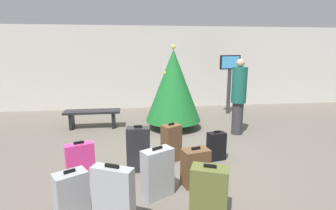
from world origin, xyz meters
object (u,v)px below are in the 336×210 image
at_px(waiting_bench, 93,115).
at_px(suitcase_8, 209,191).
at_px(holiday_tree, 173,86).
at_px(suitcase_5, 171,143).
at_px(suitcase_3, 80,161).
at_px(suitcase_4, 71,194).
at_px(suitcase_6, 216,146).
at_px(suitcase_0, 158,173).
at_px(suitcase_2, 139,149).
at_px(suitcase_7, 195,167).
at_px(flight_info_kiosk, 230,75).
at_px(suitcase_1, 113,198).
at_px(traveller_0, 239,95).

height_order(waiting_bench, suitcase_8, suitcase_8).
distance_m(holiday_tree, suitcase_5, 2.25).
bearing_deg(holiday_tree, suitcase_3, -126.84).
relative_size(suitcase_4, suitcase_6, 1.08).
bearing_deg(suitcase_0, suitcase_2, 106.25).
relative_size(holiday_tree, suitcase_6, 3.81).
relative_size(suitcase_3, suitcase_8, 0.94).
distance_m(suitcase_3, suitcase_7, 1.87).
relative_size(flight_info_kiosk, suitcase_4, 3.04).
xyz_separation_m(waiting_bench, suitcase_0, (1.41, -3.56, -0.00)).
bearing_deg(suitcase_8, flight_info_kiosk, 67.26).
bearing_deg(suitcase_3, suitcase_5, 17.58).
bearing_deg(suitcase_1, suitcase_2, 77.56).
bearing_deg(suitcase_5, suitcase_4, -135.38).
xyz_separation_m(suitcase_2, suitcase_8, (0.86, -1.36, -0.07)).
relative_size(suitcase_6, suitcase_7, 0.92).
relative_size(suitcase_1, suitcase_4, 1.31).
height_order(flight_info_kiosk, suitcase_1, flight_info_kiosk).
xyz_separation_m(traveller_0, suitcase_4, (-3.36, -2.85, -0.69)).
relative_size(traveller_0, suitcase_4, 2.99).
height_order(suitcase_0, suitcase_5, suitcase_0).
distance_m(traveller_0, suitcase_4, 4.46).
distance_m(waiting_bench, suitcase_2, 2.95).
height_order(suitcase_0, suitcase_1, suitcase_1).
xyz_separation_m(suitcase_0, suitcase_5, (0.37, 1.19, -0.01)).
bearing_deg(suitcase_0, suitcase_4, -165.57).
xyz_separation_m(waiting_bench, suitcase_7, (2.02, -3.32, -0.07)).
distance_m(holiday_tree, suitcase_6, 2.37).
xyz_separation_m(suitcase_4, suitcase_6, (2.36, 1.42, -0.02)).
bearing_deg(suitcase_4, suitcase_2, 52.43).
xyz_separation_m(suitcase_1, suitcase_2, (0.33, 1.48, 0.00)).
distance_m(traveller_0, suitcase_2, 3.07).
relative_size(holiday_tree, suitcase_4, 3.54).
height_order(flight_info_kiosk, suitcase_3, flight_info_kiosk).
relative_size(suitcase_0, suitcase_7, 1.21).
distance_m(suitcase_2, suitcase_8, 1.61).
bearing_deg(flight_info_kiosk, suitcase_1, -122.41).
distance_m(waiting_bench, suitcase_1, 4.27).
bearing_deg(suitcase_4, traveller_0, 40.30).
height_order(suitcase_1, suitcase_6, suitcase_1).
height_order(suitcase_0, suitcase_2, suitcase_2).
bearing_deg(suitcase_2, suitcase_8, -57.71).
bearing_deg(suitcase_2, suitcase_4, -127.57).
bearing_deg(waiting_bench, traveller_0, -15.40).
relative_size(suitcase_0, suitcase_6, 1.31).
xyz_separation_m(flight_info_kiosk, suitcase_7, (-2.15, -4.39, -0.98)).
xyz_separation_m(suitcase_5, suitcase_8, (0.24, -1.70, -0.03)).
xyz_separation_m(suitcase_0, suitcase_7, (0.61, 0.24, -0.06)).
bearing_deg(traveller_0, suitcase_7, -124.95).
xyz_separation_m(suitcase_5, suitcase_6, (0.86, -0.06, -0.08)).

